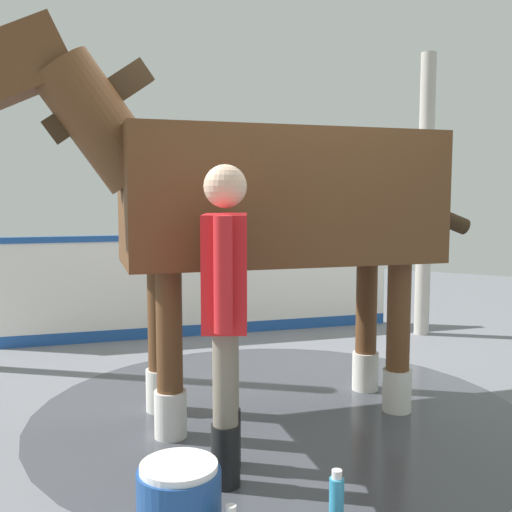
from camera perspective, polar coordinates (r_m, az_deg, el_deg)
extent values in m
cube|color=slate|center=(4.58, 2.68, -13.33)|extent=(16.00, 16.00, 0.02)
cylinder|color=#42444C|center=(4.26, 2.18, -14.65)|extent=(3.38, 3.38, 0.00)
cube|color=white|center=(6.38, -4.73, -3.02)|extent=(3.09, 2.95, 1.03)
cube|color=#1E4C99|center=(6.32, -4.77, 1.88)|extent=(3.11, 2.96, 0.06)
cube|color=#1E4C99|center=(6.46, -4.70, -7.02)|extent=(3.10, 2.95, 0.12)
cylinder|color=#B7B2A8|center=(6.56, 15.98, 5.55)|extent=(0.16, 0.16, 2.98)
cube|color=brown|center=(3.99, 2.26, 5.68)|extent=(2.10, 2.05, 0.86)
cylinder|color=brown|center=(3.70, -8.33, -9.36)|extent=(0.16, 0.16, 1.05)
cylinder|color=silver|center=(3.82, -8.25, -14.84)|extent=(0.20, 0.20, 0.29)
cylinder|color=brown|center=(4.16, -9.28, -7.69)|extent=(0.16, 0.16, 1.05)
cylinder|color=silver|center=(4.26, -9.20, -12.64)|extent=(0.20, 0.20, 0.29)
cylinder|color=brown|center=(4.21, 13.55, -7.60)|extent=(0.16, 0.16, 1.05)
cylinder|color=silver|center=(4.32, 13.43, -12.49)|extent=(0.20, 0.20, 0.29)
cylinder|color=brown|center=(4.62, 10.58, -6.36)|extent=(0.16, 0.16, 1.05)
cylinder|color=silver|center=(4.71, 10.49, -10.86)|extent=(0.20, 0.20, 0.29)
cylinder|color=brown|center=(3.81, -14.87, 12.35)|extent=(0.83, 0.81, 0.87)
cube|color=#382819|center=(3.83, -14.92, 14.27)|extent=(0.53, 0.51, 0.54)
cube|color=brown|center=(3.87, -21.93, 16.89)|extent=(0.66, 0.65, 0.56)
cylinder|color=#382819|center=(4.49, 16.14, 4.18)|extent=(0.59, 0.57, 0.35)
cylinder|color=black|center=(3.40, -2.79, -17.15)|extent=(0.15, 0.15, 0.33)
cylinder|color=slate|center=(3.26, -2.83, -10.52)|extent=(0.13, 0.13, 0.49)
cylinder|color=black|center=(3.20, -2.94, -18.65)|extent=(0.15, 0.15, 0.33)
cylinder|color=slate|center=(3.06, -2.98, -11.64)|extent=(0.13, 0.13, 0.49)
cube|color=red|center=(3.05, -2.95, -1.38)|extent=(0.52, 0.43, 0.58)
cylinder|color=red|center=(3.33, -2.76, -0.52)|extent=(0.09, 0.09, 0.55)
cylinder|color=red|center=(2.76, -3.19, -1.83)|extent=(0.09, 0.09, 0.55)
sphere|color=beige|center=(3.02, -2.99, 6.74)|extent=(0.22, 0.22, 0.22)
cylinder|color=#1E478C|center=(2.79, -7.41, -22.75)|extent=(0.37, 0.37, 0.32)
cylinder|color=white|center=(2.71, -7.46, -19.52)|extent=(0.34, 0.34, 0.03)
cylinder|color=#3399CC|center=(2.99, 7.77, -22.08)|extent=(0.07, 0.07, 0.18)
cylinder|color=white|center=(2.94, 7.81, -20.14)|extent=(0.05, 0.05, 0.04)
cylinder|color=white|center=(2.62, -2.44, -23.30)|extent=(0.05, 0.05, 0.04)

